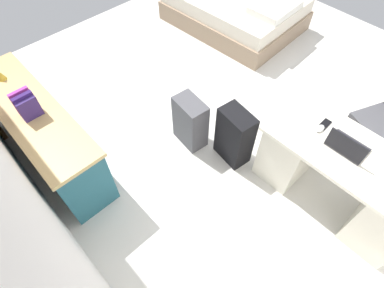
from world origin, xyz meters
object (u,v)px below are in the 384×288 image
Objects in this scene: bed at (235,9)px; figurine_small at (0,75)px; desk at (339,176)px; suitcase_spare_grey at (190,122)px; credenza at (44,134)px; computer_mouse at (320,128)px; laptop at (347,146)px; cell_phone_by_mouse at (325,124)px; suitcase_black at (234,136)px.

figurine_small reaches higher than bed.
suitcase_spare_grey is at bearing 18.57° from desk.
credenza reaches higher than bed.
bed is 2.85m from computer_mouse.
figurine_small is (2.72, 1.69, 0.03)m from laptop.
laptop is at bearing 154.33° from cell_phone_by_mouse.
computer_mouse is at bearing -8.51° from laptop.
laptop is at bearing -148.20° from figurine_small.
suitcase_black is at bearing -132.81° from credenza.
laptop reaches higher than figurine_small.
desk is 2.24× the size of suitcase_black.
cell_phone_by_mouse is 1.24× the size of figurine_small.
desk is at bearing 162.65° from cell_phone_by_mouse.
laptop is at bearing 147.95° from bed.
suitcase_black is at bearing 31.58° from cell_phone_by_mouse.
suitcase_black is at bearing -152.91° from suitcase_spare_grey.
laptop is (-1.36, -0.46, 0.48)m from suitcase_spare_grey.
suitcase_black is (0.97, 0.30, -0.05)m from desk.
credenza reaches higher than suitcase_spare_grey.
bed is 14.54× the size of cell_phone_by_mouse.
figurine_small is (2.80, 1.70, 0.43)m from desk.
suitcase_black is (-1.69, 1.90, 0.08)m from bed.
desk is 13.14× the size of figurine_small.
computer_mouse is at bearing 145.80° from bed.
figurine_small reaches higher than desk.
credenza is 16.36× the size of figurine_small.
desk is at bearing -143.12° from credenza.
figurine_small is (2.46, 1.72, 0.07)m from computer_mouse.
suitcase_black is 6.45× the size of computer_mouse.
credenza is at bearing 41.29° from computer_mouse.
cell_phone_by_mouse is (-2.32, 1.50, 0.48)m from bed.
desk is at bearing -148.68° from figurine_small.
bed is 6.34× the size of laptop.
desk is 0.50m from cell_phone_by_mouse.
computer_mouse is (-0.63, -0.32, 0.41)m from suitcase_black.
bed is (2.66, -1.60, -0.13)m from desk.
suitcase_spare_grey is at bearing -138.14° from figurine_small.
computer_mouse is at bearing -145.50° from suitcase_black.
cell_phone_by_mouse is at bearing -145.90° from suitcase_spare_grey.
laptop is 3.12× the size of computer_mouse.
computer_mouse is (-1.93, -1.72, 0.36)m from credenza.
cell_phone_by_mouse is (-1.93, -1.80, 0.35)m from credenza.
laptop reaches higher than desk.
bed is at bearing -92.41° from figurine_small.
desk is 1.52m from suitcase_spare_grey.
credenza is 2.61m from computer_mouse.
cell_phone_by_mouse is at bearing -136.89° from credenza.
computer_mouse is at bearing 89.42° from cell_phone_by_mouse.
cell_phone_by_mouse is at bearing -143.71° from figurine_small.
bed is at bearing -32.05° from laptop.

